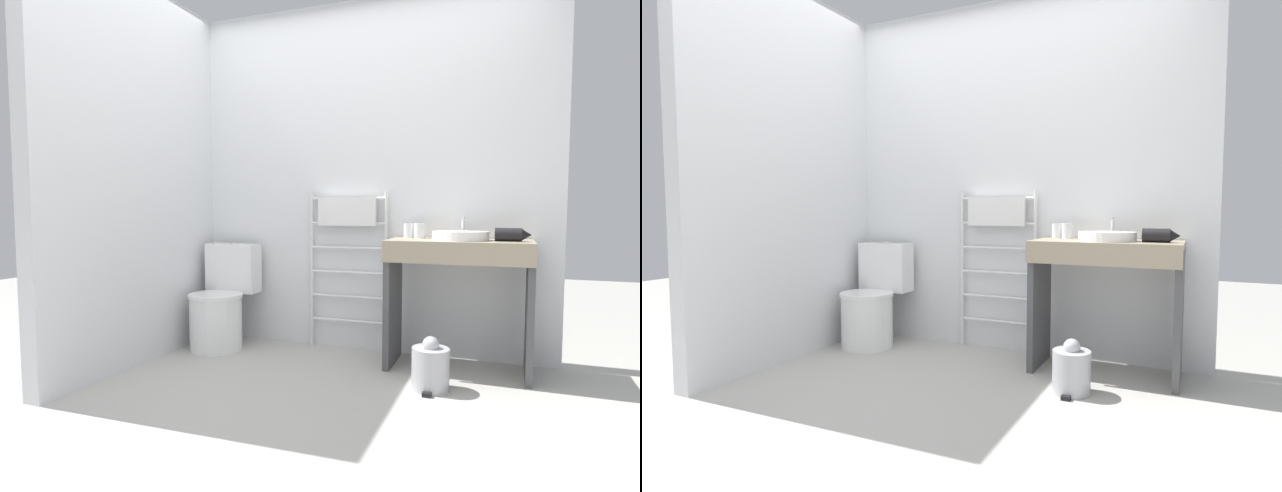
% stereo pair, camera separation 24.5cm
% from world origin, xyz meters
% --- Properties ---
extents(ground_plane, '(12.00, 12.00, 0.00)m').
position_xyz_m(ground_plane, '(0.00, 0.00, 0.00)').
color(ground_plane, '#B2AFA8').
extents(wall_back, '(2.74, 0.12, 2.53)m').
position_xyz_m(wall_back, '(0.00, 1.40, 1.26)').
color(wall_back, silver).
rests_on(wall_back, ground_plane).
extents(wall_side, '(0.12, 1.99, 2.53)m').
position_xyz_m(wall_side, '(-1.31, 0.67, 1.26)').
color(wall_side, silver).
rests_on(wall_side, ground_plane).
extents(toilet, '(0.41, 0.54, 0.78)m').
position_xyz_m(toilet, '(-0.98, 1.02, 0.32)').
color(toilet, white).
rests_on(toilet, ground_plane).
extents(towel_radiator, '(0.59, 0.06, 1.16)m').
position_xyz_m(towel_radiator, '(-0.08, 1.29, 0.84)').
color(towel_radiator, white).
rests_on(towel_radiator, ground_plane).
extents(vanity_counter, '(0.89, 0.48, 0.84)m').
position_xyz_m(vanity_counter, '(0.74, 1.07, 0.57)').
color(vanity_counter, gray).
rests_on(vanity_counter, ground_plane).
extents(sink_basin, '(0.35, 0.35, 0.06)m').
position_xyz_m(sink_basin, '(0.74, 1.06, 0.87)').
color(sink_basin, white).
rests_on(sink_basin, vanity_counter).
extents(faucet, '(0.02, 0.10, 0.15)m').
position_xyz_m(faucet, '(0.74, 1.25, 0.93)').
color(faucet, silver).
rests_on(faucet, vanity_counter).
extents(cup_near_wall, '(0.07, 0.07, 0.10)m').
position_xyz_m(cup_near_wall, '(0.39, 1.24, 0.89)').
color(cup_near_wall, white).
rests_on(cup_near_wall, vanity_counter).
extents(cup_near_edge, '(0.07, 0.07, 0.10)m').
position_xyz_m(cup_near_edge, '(0.46, 1.20, 0.89)').
color(cup_near_edge, white).
rests_on(cup_near_edge, vanity_counter).
extents(hair_dryer, '(0.21, 0.19, 0.08)m').
position_xyz_m(hair_dryer, '(1.04, 1.07, 0.88)').
color(hair_dryer, black).
rests_on(hair_dryer, vanity_counter).
extents(trash_bin, '(0.21, 0.25, 0.31)m').
position_xyz_m(trash_bin, '(0.63, 0.66, 0.13)').
color(trash_bin, '#B7B7BC').
rests_on(trash_bin, ground_plane).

